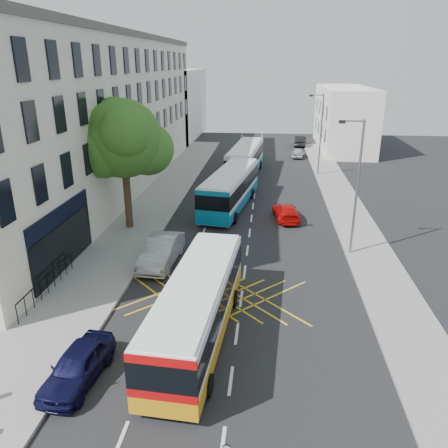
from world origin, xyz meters
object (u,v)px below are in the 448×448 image
(street_tree, at_px, (123,140))
(bus_near, at_px, (198,307))
(lamp_far, at_px, (320,131))
(bus_far, at_px, (245,159))
(bus_mid, at_px, (230,189))
(distant_car_dark, at_px, (300,141))
(parked_car_blue, at_px, (78,366))
(parked_car_silver, at_px, (161,251))
(red_hatchback, at_px, (286,212))
(distant_car_grey, at_px, (252,152))
(lamp_near, at_px, (356,182))
(distant_car_silver, at_px, (298,153))

(street_tree, distance_m, bus_near, 14.94)
(lamp_far, xyz_separation_m, bus_far, (-7.44, -0.36, -3.01))
(bus_mid, bearing_deg, distant_car_dark, 84.21)
(distant_car_dark, bearing_deg, bus_mid, 79.81)
(parked_car_blue, bearing_deg, bus_near, 44.25)
(bus_mid, xyz_separation_m, bus_far, (0.59, 11.23, 0.02))
(street_tree, xyz_separation_m, parked_car_silver, (3.61, -5.39, -5.50))
(parked_car_silver, bearing_deg, bus_mid, 77.55)
(distant_car_dark, bearing_deg, bus_far, 72.88)
(red_hatchback, xyz_separation_m, distant_car_grey, (-3.48, 22.19, 0.11))
(lamp_near, distance_m, parked_car_blue, 17.68)
(bus_near, distance_m, parked_car_blue, 5.14)
(distant_car_silver, bearing_deg, distant_car_grey, 15.62)
(lamp_far, xyz_separation_m, distant_car_dark, (-0.70, 16.87, -3.90))
(bus_mid, relative_size, bus_far, 0.99)
(parked_car_blue, relative_size, distant_car_silver, 1.12)
(bus_near, xyz_separation_m, parked_car_silver, (-3.26, 6.98, -0.70))
(bus_near, bearing_deg, bus_mid, 94.53)
(parked_car_blue, bearing_deg, distant_car_grey, 89.12)
(distant_car_silver, height_order, distant_car_dark, distant_car_dark)
(bus_far, bearing_deg, lamp_far, 7.99)
(lamp_near, xyz_separation_m, distant_car_dark, (-0.70, 36.87, -3.90))
(distant_car_silver, bearing_deg, bus_mid, 80.10)
(bus_far, height_order, red_hatchback, bus_far)
(red_hatchback, bearing_deg, lamp_far, -112.49)
(bus_near, relative_size, parked_car_blue, 2.65)
(street_tree, relative_size, distant_car_silver, 2.55)
(bus_mid, height_order, parked_car_silver, bus_mid)
(lamp_far, xyz_separation_m, distant_car_silver, (-1.43, 9.04, -4.03))
(parked_car_silver, relative_size, distant_car_dark, 1.10)
(bus_near, bearing_deg, distant_car_silver, 84.45)
(lamp_far, distance_m, parked_car_blue, 34.85)
(bus_near, bearing_deg, parked_car_silver, 118.98)
(red_hatchback, bearing_deg, parked_car_blue, 58.32)
(parked_car_silver, height_order, distant_car_silver, parked_car_silver)
(street_tree, distance_m, parked_car_blue, 16.77)
(parked_car_silver, height_order, distant_car_dark, parked_car_silver)
(lamp_far, height_order, bus_near, lamp_far)
(bus_near, bearing_deg, street_tree, 122.99)
(street_tree, relative_size, lamp_far, 1.10)
(lamp_far, bearing_deg, parked_car_blue, -109.92)
(lamp_far, xyz_separation_m, parked_car_silver, (-11.10, -22.42, -3.83))
(lamp_near, distance_m, bus_mid, 12.02)
(lamp_near, xyz_separation_m, red_hatchback, (-3.61, 6.08, -4.03))
(bus_far, xyz_separation_m, distant_car_grey, (0.35, 8.63, -0.91))
(street_tree, bearing_deg, distant_car_dark, 67.55)
(lamp_near, bearing_deg, distant_car_dark, 91.08)
(bus_near, distance_m, bus_far, 29.04)
(distant_car_silver, bearing_deg, distant_car_dark, -87.50)
(street_tree, height_order, parked_car_blue, street_tree)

